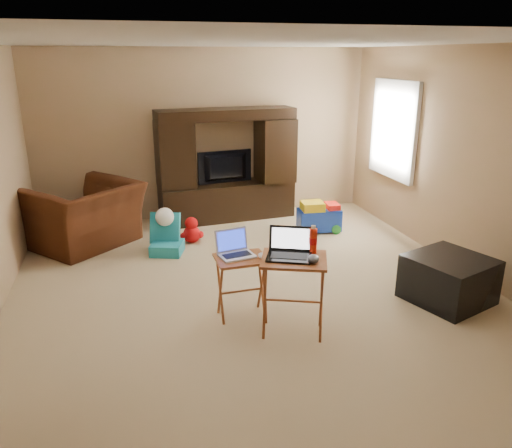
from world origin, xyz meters
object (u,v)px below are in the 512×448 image
object	(u,v)px
entertainment_center	(227,165)
push_toy	(319,216)
tray_table_right	(293,296)
laptop_right	(289,245)
television	(227,168)
tray_table_left	(241,287)
laptop_left	(237,245)
child_rocker	(166,235)
mouse_right	(313,259)
plush_toy	(192,230)
recliner	(85,215)
mouse_left	(263,256)
water_bottle	(313,241)
ottoman	(449,279)

from	to	relation	value
entertainment_center	push_toy	size ratio (longest dim) A/B	3.36
tray_table_right	laptop_right	xyz separation A→B (m)	(-0.04, 0.02, 0.48)
laptop_right	television	bearing A→B (deg)	110.90
tray_table_left	laptop_left	world-z (taller)	laptop_left
child_rocker	mouse_right	size ratio (longest dim) A/B	3.43
entertainment_center	plush_toy	world-z (taller)	entertainment_center
entertainment_center	recliner	size ratio (longest dim) A/B	1.61
push_toy	tray_table_left	size ratio (longest dim) A/B	1.00
plush_toy	laptop_right	distance (m)	2.64
mouse_left	mouse_right	distance (m)	0.58
mouse_right	water_bottle	bearing A→B (deg)	70.71
ottoman	tray_table_right	bearing A→B (deg)	-173.85
entertainment_center	water_bottle	bearing A→B (deg)	-93.50
entertainment_center	mouse_left	size ratio (longest dim) A/B	16.50
ottoman	tray_table_left	size ratio (longest dim) A/B	1.20
recliner	tray_table_right	bearing A→B (deg)	83.00
recliner	entertainment_center	bearing A→B (deg)	156.53
television	tray_table_right	world-z (taller)	television
child_rocker	plush_toy	size ratio (longest dim) A/B	1.41
recliner	mouse_right	distance (m)	3.56
push_toy	laptop_right	size ratio (longest dim) A/B	1.58
recliner	child_rocker	xyz separation A→B (m)	(0.98, -0.57, -0.16)
mouse_left	mouse_right	world-z (taller)	mouse_right
ottoman	water_bottle	distance (m)	1.65
push_toy	tray_table_right	bearing A→B (deg)	-111.09
recliner	mouse_left	xyz separation A→B (m)	(1.70, -2.44, 0.22)
television	laptop_left	bearing A→B (deg)	71.52
plush_toy	laptop_right	xyz separation A→B (m)	(0.51, -2.50, 0.67)
plush_toy	laptop_left	distance (m)	2.15
water_bottle	ottoman	bearing A→B (deg)	3.99
push_toy	laptop_left	bearing A→B (deg)	-123.35
child_rocker	tray_table_right	size ratio (longest dim) A/B	0.70
laptop_left	laptop_right	xyz separation A→B (m)	(0.36, -0.43, 0.12)
water_bottle	child_rocker	bearing A→B (deg)	117.38
child_rocker	push_toy	size ratio (longest dim) A/B	0.84
plush_toy	water_bottle	distance (m)	2.64
television	water_bottle	size ratio (longest dim) A/B	3.76
tray_table_right	child_rocker	bearing A→B (deg)	133.66
tray_table_right	water_bottle	distance (m)	0.52
plush_toy	ottoman	xyz separation A→B (m)	(2.28, -2.33, 0.05)
television	ottoman	bearing A→B (deg)	108.06
child_rocker	ottoman	size ratio (longest dim) A/B	0.70
laptop_left	water_bottle	distance (m)	0.72
plush_toy	tray_table_left	world-z (taller)	tray_table_left
tray_table_left	laptop_right	distance (m)	0.75
entertainment_center	ottoman	distance (m)	3.67
child_rocker	laptop_right	xyz separation A→B (m)	(0.87, -2.20, 0.59)
laptop_right	mouse_right	distance (m)	0.24
recliner	water_bottle	bearing A→B (deg)	86.53
recliner	push_toy	size ratio (longest dim) A/B	2.09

